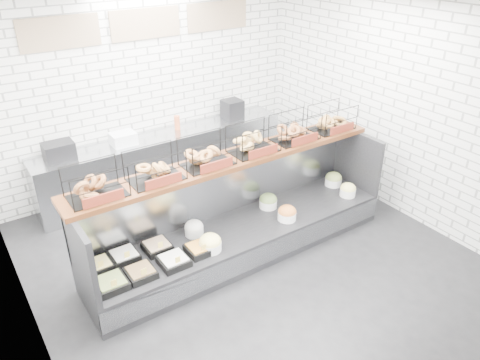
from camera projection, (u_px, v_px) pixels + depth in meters
ground at (255, 264)px, 5.84m from camera, size 5.50×5.50×0.00m
room_shell at (227, 92)px, 5.30m from camera, size 5.02×5.51×3.01m
display_case at (238, 230)px, 5.92m from camera, size 4.00×0.90×1.20m
bagel_shelf at (231, 148)px, 5.56m from camera, size 4.10×0.50×0.40m
prep_counter at (165, 160)px, 7.38m from camera, size 4.00×0.60×1.20m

